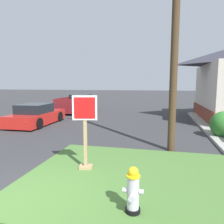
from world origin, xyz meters
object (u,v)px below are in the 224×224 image
(stop_sign, at_px, (85,135))
(manhole_cover, at_px, (68,160))
(fire_hydrant, at_px, (133,191))
(parked_sedan_red, at_px, (36,116))
(pickup_truck_maroon, at_px, (78,104))
(utility_pole, at_px, (176,17))

(stop_sign, distance_m, manhole_cover, 1.46)
(manhole_cover, bearing_deg, fire_hydrant, -45.23)
(stop_sign, xyz_separation_m, parked_sedan_red, (-5.26, 5.89, -0.49))
(fire_hydrant, bearing_deg, pickup_truck_maroon, 115.70)
(parked_sedan_red, xyz_separation_m, utility_pole, (7.65, -3.46, 4.11))
(fire_hydrant, height_order, parked_sedan_red, parked_sedan_red)
(manhole_cover, xyz_separation_m, parked_sedan_red, (-4.44, 5.25, 0.53))
(manhole_cover, relative_size, utility_pole, 0.08)
(manhole_cover, bearing_deg, parked_sedan_red, 130.21)
(parked_sedan_red, bearing_deg, pickup_truck_maroon, 89.35)
(fire_hydrant, distance_m, pickup_truck_maroon, 15.51)
(manhole_cover, xyz_separation_m, pickup_truck_maroon, (-4.37, 11.60, 0.61))
(stop_sign, relative_size, utility_pole, 0.23)
(manhole_cover, relative_size, parked_sedan_red, 0.17)
(stop_sign, bearing_deg, pickup_truck_maroon, 112.98)
(pickup_truck_maroon, relative_size, utility_pole, 0.61)
(parked_sedan_red, bearing_deg, manhole_cover, -49.79)
(fire_hydrant, xyz_separation_m, pickup_truck_maroon, (-6.73, 13.98, 0.13))
(parked_sedan_red, distance_m, pickup_truck_maroon, 6.35)
(stop_sign, bearing_deg, fire_hydrant, -48.50)
(pickup_truck_maroon, bearing_deg, fire_hydrant, -64.30)
(pickup_truck_maroon, xyz_separation_m, utility_pole, (7.58, -9.81, 4.03))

